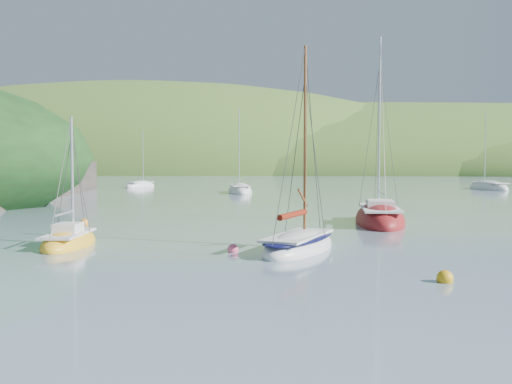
# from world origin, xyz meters

# --- Properties ---
(ground) EXTENTS (700.00, 700.00, 0.00)m
(ground) POSITION_xyz_m (0.00, 0.00, 0.00)
(ground) COLOR slate
(ground) RESTS_ON ground
(shoreline_hills) EXTENTS (690.00, 135.00, 56.00)m
(shoreline_hills) POSITION_xyz_m (-9.66, 172.42, 0.00)
(shoreline_hills) COLOR #3B5F24
(shoreline_hills) RESTS_ON ground
(daysailer_white) EXTENTS (3.88, 6.24, 9.02)m
(daysailer_white) POSITION_xyz_m (0.51, 4.61, 0.21)
(daysailer_white) COLOR white
(daysailer_white) RESTS_ON ground
(sloop_red) EXTENTS (2.96, 8.10, 11.90)m
(sloop_red) POSITION_xyz_m (4.88, 14.98, 0.22)
(sloop_red) COLOR maroon
(sloop_red) RESTS_ON ground
(sailboat_yellow) EXTENTS (2.22, 4.74, 6.10)m
(sailboat_yellow) POSITION_xyz_m (-9.36, 4.75, 0.16)
(sailboat_yellow) COLOR gold
(sailboat_yellow) RESTS_ON ground
(distant_sloop_a) EXTENTS (4.17, 7.81, 10.59)m
(distant_sloop_a) POSITION_xyz_m (-7.43, 45.27, 0.18)
(distant_sloop_a) COLOR white
(distant_sloop_a) RESTS_ON ground
(distant_sloop_b) EXTENTS (4.56, 8.02, 10.82)m
(distant_sloop_b) POSITION_xyz_m (22.77, 55.87, 0.18)
(distant_sloop_b) COLOR white
(distant_sloop_b) RESTS_ON ground
(distant_sloop_c) EXTENTS (3.84, 6.32, 8.51)m
(distant_sloop_c) POSITION_xyz_m (-22.79, 57.04, 0.16)
(distant_sloop_c) COLOR white
(distant_sloop_c) RESTS_ON ground
(mooring_buoys) EXTENTS (23.94, 14.01, 0.50)m
(mooring_buoys) POSITION_xyz_m (0.62, 5.26, 0.12)
(mooring_buoys) COLOR #CB9211
(mooring_buoys) RESTS_ON ground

